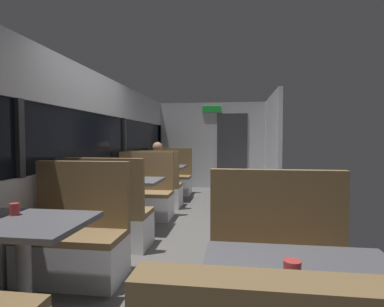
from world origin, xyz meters
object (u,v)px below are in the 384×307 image
object	(u,v)px
bench_near_window_facing_entry	(75,244)
bench_far_window_facing_end	(156,190)
dining_table_front_aisle	(305,295)
coffee_cup_primary	(292,272)
bench_mid_window_facing_entry	(144,198)
bench_front_aisle_facing_entry	(280,287)
coffee_cup_secondary	(15,209)
bench_mid_window_facing_end	(110,221)
dining_table_mid_window	(129,186)
seated_passenger	(157,179)
dining_table_near_window	(23,235)
bench_far_window_facing_entry	(171,180)
dining_table_far_window	(164,170)

from	to	relation	value
bench_near_window_facing_entry	bench_far_window_facing_end	size ratio (longest dim) A/B	1.00
dining_table_front_aisle	coffee_cup_primary	size ratio (longest dim) A/B	10.00
bench_far_window_facing_end	bench_mid_window_facing_entry	bearing A→B (deg)	-90.00
bench_far_window_facing_end	bench_front_aisle_facing_entry	xyz separation A→B (m)	(1.79, -3.67, 0.00)
dining_table_front_aisle	coffee_cup_secondary	xyz separation A→B (m)	(-1.96, 0.73, 0.15)
bench_far_window_facing_end	bench_near_window_facing_entry	bearing A→B (deg)	-90.00
bench_mid_window_facing_end	bench_far_window_facing_end	size ratio (longest dim) A/B	1.00
dining_table_mid_window	seated_passenger	size ratio (longest dim) A/B	0.71
bench_mid_window_facing_end	seated_passenger	bearing A→B (deg)	90.00
dining_table_near_window	dining_table_front_aisle	xyz separation A→B (m)	(1.79, -0.60, 0.00)
coffee_cup_secondary	bench_near_window_facing_entry	bearing A→B (deg)	73.59
bench_mid_window_facing_end	bench_far_window_facing_entry	distance (m)	3.63
bench_mid_window_facing_end	coffee_cup_secondary	world-z (taller)	bench_mid_window_facing_end
bench_front_aisle_facing_entry	coffee_cup_secondary	size ratio (longest dim) A/B	12.22
bench_mid_window_facing_end	dining_table_front_aisle	xyz separation A→B (m)	(1.79, -2.13, 0.31)
bench_near_window_facing_entry	bench_front_aisle_facing_entry	xyz separation A→B (m)	(1.79, -0.60, 0.00)
bench_near_window_facing_entry	bench_far_window_facing_end	distance (m)	3.07
dining_table_far_window	seated_passenger	distance (m)	0.64
coffee_cup_primary	bench_far_window_facing_end	bearing A→B (deg)	111.00
bench_far_window_facing_end	dining_table_near_window	bearing A→B (deg)	-90.00
dining_table_far_window	bench_front_aisle_facing_entry	world-z (taller)	bench_front_aisle_facing_entry
bench_mid_window_facing_entry	coffee_cup_primary	size ratio (longest dim) A/B	12.22
bench_far_window_facing_end	bench_front_aisle_facing_entry	world-z (taller)	same
bench_mid_window_facing_entry	dining_table_front_aisle	size ratio (longest dim) A/B	1.22
bench_mid_window_facing_end	coffee_cup_primary	world-z (taller)	bench_mid_window_facing_end
bench_mid_window_facing_entry	bench_front_aisle_facing_entry	world-z (taller)	same
seated_passenger	coffee_cup_secondary	xyz separation A→B (m)	(-0.17, -3.70, 0.25)
dining_table_mid_window	bench_mid_window_facing_end	distance (m)	0.77
bench_near_window_facing_entry	bench_front_aisle_facing_entry	bearing A→B (deg)	-18.53
dining_table_front_aisle	coffee_cup_primary	bearing A→B (deg)	-125.47
bench_mid_window_facing_entry	dining_table_far_window	size ratio (longest dim) A/B	1.22
bench_far_window_facing_end	dining_table_front_aisle	bearing A→B (deg)	-67.70
bench_near_window_facing_entry	dining_table_front_aisle	size ratio (longest dim) A/B	1.22
dining_table_front_aisle	dining_table_mid_window	bearing A→B (deg)	122.29
bench_mid_window_facing_entry	bench_far_window_facing_entry	bearing A→B (deg)	90.00
bench_mid_window_facing_entry	seated_passenger	world-z (taller)	seated_passenger
bench_near_window_facing_entry	dining_table_far_window	bearing A→B (deg)	90.00
dining_table_mid_window	bench_front_aisle_facing_entry	distance (m)	2.80
bench_near_window_facing_entry	coffee_cup_primary	size ratio (longest dim) A/B	12.22
dining_table_mid_window	bench_far_window_facing_end	size ratio (longest dim) A/B	0.82
coffee_cup_secondary	seated_passenger	bearing A→B (deg)	87.43
dining_table_far_window	dining_table_mid_window	bearing A→B (deg)	-90.00
seated_passenger	bench_front_aisle_facing_entry	bearing A→B (deg)	-64.41
dining_table_near_window	seated_passenger	xyz separation A→B (m)	(0.00, 3.84, -0.10)
bench_front_aisle_facing_entry	seated_passenger	world-z (taller)	seated_passenger
bench_mid_window_facing_end	bench_mid_window_facing_entry	bearing A→B (deg)	90.00
bench_mid_window_facing_entry	bench_front_aisle_facing_entry	size ratio (longest dim) A/B	1.00
dining_table_near_window	coffee_cup_primary	distance (m)	1.86
coffee_cup_primary	dining_table_mid_window	bearing A→B (deg)	120.29
bench_mid_window_facing_entry	coffee_cup_secondary	xyz separation A→B (m)	(-0.17, -2.80, 0.46)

